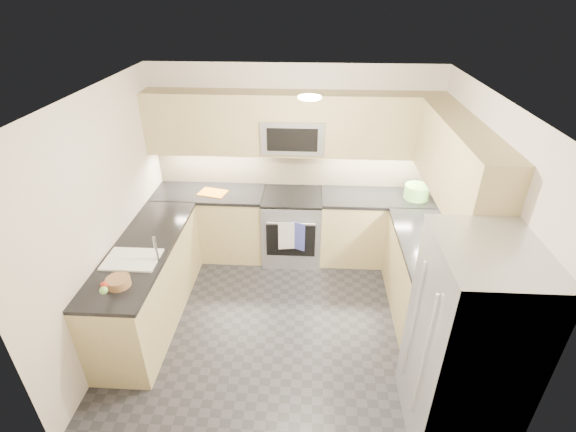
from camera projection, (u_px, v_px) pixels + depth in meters
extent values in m
cube|color=black|center=(286.00, 320.00, 4.70)|extent=(3.60, 3.20, 0.00)
cube|color=beige|center=(286.00, 96.00, 3.46)|extent=(3.60, 3.20, 0.02)
cube|color=beige|center=(294.00, 163.00, 5.47)|extent=(3.60, 0.02, 2.50)
cube|color=beige|center=(270.00, 351.00, 2.69)|extent=(3.60, 0.02, 2.50)
cube|color=beige|center=(107.00, 219.00, 4.17)|extent=(0.02, 3.20, 2.50)
cube|color=beige|center=(473.00, 230.00, 3.99)|extent=(0.02, 3.20, 2.50)
cube|color=tan|center=(212.00, 224.00, 5.66)|extent=(1.42, 0.60, 0.90)
cube|color=tan|center=(374.00, 229.00, 5.55)|extent=(1.42, 0.60, 0.90)
cube|color=tan|center=(424.00, 285.00, 4.53)|extent=(0.60, 1.70, 0.90)
cube|color=tan|center=(149.00, 283.00, 4.55)|extent=(0.60, 2.00, 0.90)
cube|color=black|center=(209.00, 193.00, 5.43)|extent=(1.42, 0.63, 0.04)
cube|color=black|center=(377.00, 197.00, 5.32)|extent=(1.42, 0.63, 0.04)
cube|color=black|center=(432.00, 249.00, 4.30)|extent=(0.63, 1.70, 0.04)
cube|color=black|center=(142.00, 248.00, 4.32)|extent=(0.63, 2.00, 0.04)
cube|color=tan|center=(293.00, 124.00, 5.03)|extent=(3.60, 0.35, 0.75)
cube|color=tan|center=(458.00, 163.00, 3.95)|extent=(0.35, 1.95, 0.75)
cube|color=#BEAD89|center=(293.00, 167.00, 5.49)|extent=(3.60, 0.01, 0.51)
cube|color=#BEAD89|center=(458.00, 213.00, 4.41)|extent=(0.01, 2.30, 0.51)
cube|color=#919398|center=(292.00, 227.00, 5.58)|extent=(0.76, 0.65, 0.91)
cube|color=black|center=(292.00, 196.00, 5.35)|extent=(0.76, 0.65, 0.03)
cube|color=black|center=(291.00, 241.00, 5.30)|extent=(0.62, 0.02, 0.45)
cylinder|color=#B2B5BA|center=(291.00, 223.00, 5.15)|extent=(0.60, 0.02, 0.02)
cube|color=gray|center=(293.00, 134.00, 5.07)|extent=(0.76, 0.40, 0.40)
cube|color=black|center=(292.00, 140.00, 4.90)|extent=(0.60, 0.01, 0.28)
cube|color=#A9ADB2|center=(466.00, 346.00, 3.18)|extent=(0.70, 0.90, 1.80)
cylinder|color=#B2B5BA|center=(423.00, 358.00, 3.02)|extent=(0.02, 0.02, 1.20)
cylinder|color=#B2B5BA|center=(413.00, 323.00, 3.33)|extent=(0.02, 0.02, 1.20)
cube|color=white|center=(133.00, 265.00, 4.12)|extent=(0.52, 0.38, 0.16)
cylinder|color=silver|center=(156.00, 249.00, 4.01)|extent=(0.03, 0.03, 0.28)
cylinder|color=#60AC49|center=(417.00, 192.00, 5.22)|extent=(0.37, 0.37, 0.17)
cube|color=orange|center=(213.00, 193.00, 5.38)|extent=(0.39, 0.32, 0.01)
cylinder|color=#976C46|center=(118.00, 282.00, 3.74)|extent=(0.27, 0.27, 0.08)
sphere|color=red|center=(104.00, 285.00, 3.58)|extent=(0.06, 0.06, 0.06)
sphere|color=#6EB74E|center=(104.00, 291.00, 3.52)|extent=(0.07, 0.07, 0.07)
cube|color=silver|center=(286.00, 236.00, 5.21)|extent=(0.21, 0.05, 0.39)
cube|color=#383D9B|center=(297.00, 236.00, 5.21)|extent=(0.19, 0.10, 0.39)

